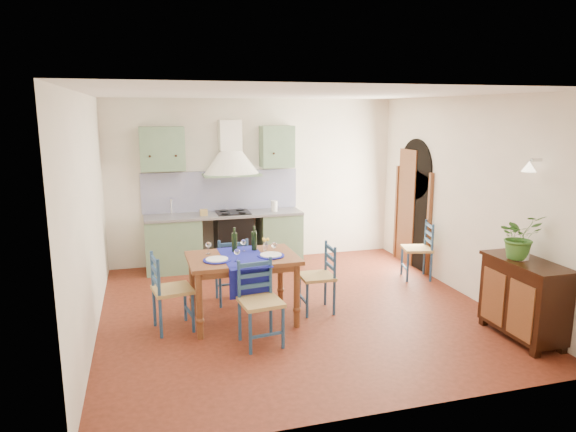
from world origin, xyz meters
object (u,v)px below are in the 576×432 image
object	(u,v)px
dining_table	(243,264)
sideboard	(524,296)
potted_plant	(520,236)
chair_near	(260,302)

from	to	relation	value
dining_table	sideboard	xyz separation A→B (m)	(3.00, -1.36, -0.24)
dining_table	sideboard	world-z (taller)	dining_table
dining_table	potted_plant	distance (m)	3.25
dining_table	sideboard	bearing A→B (deg)	-24.39
potted_plant	chair_near	bearing A→B (deg)	168.57
sideboard	dining_table	bearing A→B (deg)	155.61
sideboard	potted_plant	bearing A→B (deg)	109.03
dining_table	potted_plant	world-z (taller)	potted_plant
potted_plant	dining_table	bearing A→B (deg)	157.09
chair_near	potted_plant	distance (m)	3.05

